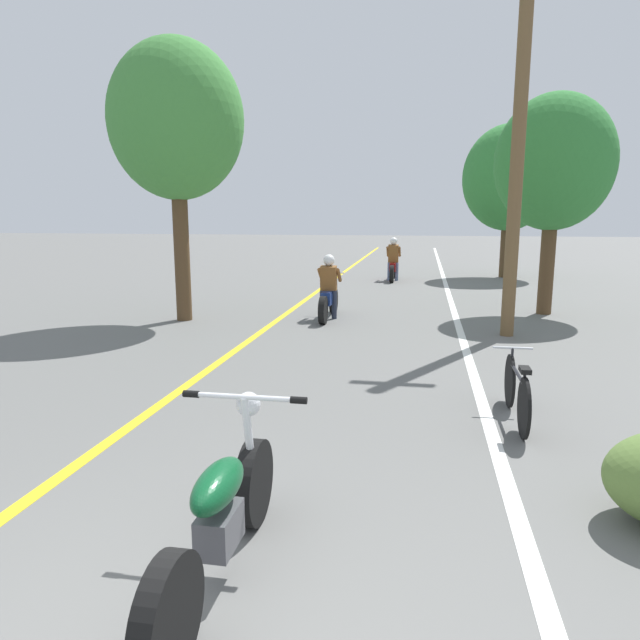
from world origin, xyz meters
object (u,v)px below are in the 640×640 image
roadside_tree_right_near (554,164)px  motorcycle_rider_far (393,264)px  utility_pole (518,144)px  roadside_tree_left (176,122)px  motorcycle_rider_lead (329,294)px  bicycle_parked (517,391)px  roadside_tree_right_far (509,178)px  motorcycle_foreground (221,516)px

roadside_tree_right_near → motorcycle_rider_far: 7.63m
utility_pole → roadside_tree_right_near: 2.84m
roadside_tree_right_near → motorcycle_rider_far: size_ratio=2.45×
roadside_tree_left → motorcycle_rider_lead: bearing=13.9°
bicycle_parked → motorcycle_rider_lead: bearing=117.4°
roadside_tree_right_far → motorcycle_rider_far: size_ratio=2.71×
utility_pole → motorcycle_foreground: (-2.73, -7.81, -3.01)m
roadside_tree_right_far → bicycle_parked: roadside_tree_right_far is taller
roadside_tree_right_near → roadside_tree_left: roadside_tree_left is taller
roadside_tree_right_far → motorcycle_foreground: (-4.01, -18.22, -3.03)m
roadside_tree_right_near → motorcycle_rider_far: (-3.72, 6.07, -2.74)m
roadside_tree_right_far → roadside_tree_left: size_ratio=0.94×
roadside_tree_right_far → bicycle_parked: (-1.82, -15.04, -3.12)m
utility_pole → motorcycle_foreground: bearing=-109.3°
utility_pole → roadside_tree_right_far: bearing=83.0°
utility_pole → bicycle_parked: utility_pole is taller
roadside_tree_left → motorcycle_rider_lead: (2.99, 0.74, -3.51)m
motorcycle_rider_lead → motorcycle_rider_far: size_ratio=1.01×
motorcycle_rider_far → bicycle_parked: 13.46m
roadside_tree_left → motorcycle_foreground: (3.81, -8.25, -3.61)m
utility_pole → motorcycle_rider_far: bearing=106.5°
roadside_tree_right_far → motorcycle_rider_far: roadside_tree_right_far is taller
motorcycle_rider_lead → bicycle_parked: size_ratio=1.23×
motorcycle_foreground → utility_pole: bearing=70.7°
roadside_tree_right_far → bicycle_parked: size_ratio=3.33×
roadside_tree_left → roadside_tree_right_far: bearing=51.9°
motorcycle_rider_far → bicycle_parked: (2.03, -13.30, -0.22)m
motorcycle_foreground → motorcycle_rider_far: (0.17, 16.48, 0.13)m
roadside_tree_right_far → motorcycle_rider_far: bearing=-155.7°
motorcycle_rider_far → motorcycle_foreground: bearing=-90.6°
utility_pole → bicycle_parked: size_ratio=4.20×
motorcycle_foreground → motorcycle_rider_lead: motorcycle_rider_lead is taller
roadside_tree_right_near → motorcycle_rider_far: roadside_tree_right_near is taller
roadside_tree_right_near → motorcycle_foreground: (-3.88, -10.41, -2.87)m
motorcycle_foreground → motorcycle_rider_lead: (-0.82, 8.99, 0.10)m
roadside_tree_left → motorcycle_foreground: size_ratio=2.77×
roadside_tree_right_far → motorcycle_rider_lead: roadside_tree_right_far is taller
motorcycle_rider_lead → bicycle_parked: bearing=-62.6°
roadside_tree_right_far → motorcycle_rider_lead: (-4.83, -9.23, -2.93)m
roadside_tree_right_far → roadside_tree_left: roadside_tree_left is taller
roadside_tree_left → bicycle_parked: roadside_tree_left is taller
roadside_tree_right_near → roadside_tree_left: (-7.70, -2.16, 0.75)m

